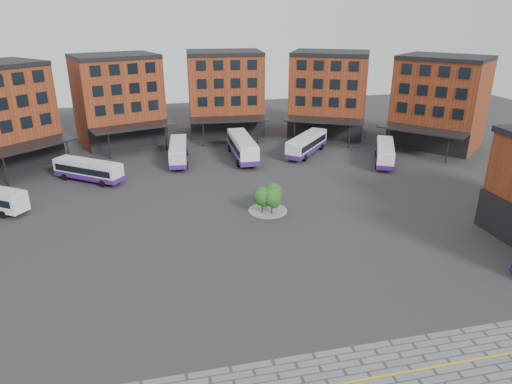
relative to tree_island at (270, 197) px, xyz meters
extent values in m
plane|color=#28282B|center=(-2.10, -11.60, -1.85)|extent=(160.00, 160.00, 0.00)
cube|color=gold|center=(-0.10, -25.60, -1.82)|extent=(26.00, 0.15, 0.02)
cube|color=black|center=(-30.30, 21.73, 0.15)|extent=(10.00, 9.07, 4.00)
cube|color=black|center=(-30.17, 21.58, 7.35)|extent=(8.60, 7.77, 8.00)
cube|color=black|center=(-28.73, 19.98, 2.15)|extent=(12.61, 11.97, 0.25)
cylinder|color=black|center=(-30.91, 15.60, 0.15)|extent=(0.20, 0.20, 4.00)
cylinder|color=black|center=(-24.14, 21.69, 0.15)|extent=(0.20, 0.20, 4.00)
cube|color=brown|center=(-17.40, 34.84, 5.15)|extent=(15.55, 13.69, 14.00)
cube|color=black|center=(-15.82, 30.26, 0.15)|extent=(12.45, 4.71, 4.00)
cube|color=black|center=(-17.40, 34.84, 12.45)|extent=(15.65, 13.97, 0.60)
cube|color=black|center=(-15.75, 30.07, 7.35)|extent=(10.87, 3.87, 8.00)
cube|color=black|center=(-15.05, 28.03, 2.15)|extent=(13.72, 8.39, 0.25)
cylinder|color=black|center=(-18.77, 24.85, 0.15)|extent=(0.20, 0.20, 4.00)
cylinder|color=black|center=(-10.17, 27.81, 0.15)|extent=(0.20, 0.20, 4.00)
cube|color=brown|center=(1.18, 37.29, 5.15)|extent=(13.67, 10.88, 14.00)
cube|color=black|center=(0.84, 32.45, 0.15)|extent=(13.00, 1.41, 4.00)
cube|color=black|center=(1.18, 37.29, 12.45)|extent=(13.69, 11.18, 0.60)
cube|color=black|center=(0.83, 32.25, 7.35)|extent=(11.42, 0.95, 8.00)
cube|color=black|center=(0.68, 30.11, 2.15)|extent=(13.28, 5.30, 0.25)
cylinder|color=black|center=(-3.99, 28.63, 0.15)|extent=(0.20, 0.20, 4.00)
cylinder|color=black|center=(5.09, 27.99, 0.15)|extent=(0.20, 0.20, 4.00)
cube|color=brown|center=(19.24, 32.28, 5.15)|extent=(16.12, 14.81, 14.00)
cube|color=black|center=(17.04, 27.96, 0.15)|extent=(11.81, 6.35, 4.00)
cube|color=black|center=(19.24, 32.28, 12.45)|extent=(16.26, 15.08, 0.60)
cube|color=black|center=(16.95, 27.78, 7.35)|extent=(10.26, 5.33, 8.00)
cube|color=black|center=(15.97, 25.86, 2.15)|extent=(13.58, 9.82, 0.25)
cylinder|color=black|center=(11.10, 26.33, 0.15)|extent=(0.20, 0.20, 4.00)
cylinder|color=black|center=(19.21, 22.20, 0.15)|extent=(0.20, 0.20, 4.00)
cube|color=brown|center=(33.91, 20.61, 5.15)|extent=(16.02, 16.39, 14.00)
cube|color=black|center=(30.19, 17.50, 0.15)|extent=(8.74, 10.28, 4.00)
cube|color=black|center=(33.91, 20.61, 12.45)|extent=(16.25, 16.58, 0.60)
cube|color=black|center=(30.04, 17.37, 7.35)|extent=(7.47, 8.86, 8.00)
cube|color=black|center=(28.39, 15.99, 2.15)|extent=(11.73, 12.79, 0.25)
cylinder|color=black|center=(24.09, 18.31, 0.15)|extent=(0.20, 0.20, 4.00)
cylinder|color=black|center=(29.94, 11.34, 0.15)|extent=(0.20, 0.20, 4.00)
cylinder|color=gray|center=(-0.10, 0.40, -1.79)|extent=(4.40, 4.40, 0.12)
cylinder|color=#332114|center=(-0.90, -0.20, -1.09)|extent=(0.14, 0.14, 1.50)
sphere|color=#21571D|center=(-0.90, -0.20, 0.26)|extent=(2.09, 2.09, 2.09)
sphere|color=#21571D|center=(-0.70, -0.35, -0.19)|extent=(1.46, 1.46, 1.46)
cylinder|color=#332114|center=(0.70, 1.00, -1.12)|extent=(0.14, 0.14, 1.46)
sphere|color=#21571D|center=(0.70, 1.00, 0.20)|extent=(2.03, 2.03, 2.03)
sphere|color=#21571D|center=(0.90, 0.85, -0.24)|extent=(1.42, 1.42, 1.42)
cylinder|color=#332114|center=(0.10, -0.60, -1.11)|extent=(0.14, 0.14, 1.48)
sphere|color=#21571D|center=(0.10, -0.60, 0.22)|extent=(2.18, 2.18, 2.18)
sphere|color=#21571D|center=(0.30, -0.75, -0.22)|extent=(1.53, 1.53, 1.53)
cylinder|color=black|center=(-28.78, 4.95, -1.40)|extent=(0.88, 0.71, 0.89)
cylinder|color=black|center=(-27.55, 6.79, -1.40)|extent=(0.88, 0.71, 0.89)
cube|color=silver|center=(-20.85, 15.22, -0.24)|extent=(9.34, 7.75, 2.22)
cube|color=black|center=(-20.85, 15.22, -0.08)|extent=(8.74, 7.33, 0.86)
cube|color=silver|center=(-20.85, 15.22, 0.91)|extent=(8.97, 7.44, 0.11)
cube|color=black|center=(-24.77, 18.13, -0.04)|extent=(1.24, 1.62, 1.00)
cube|color=#441B7B|center=(-20.85, 15.22, -1.03)|extent=(9.40, 7.81, 0.63)
cylinder|color=black|center=(-24.08, 16.22, -1.39)|extent=(0.89, 0.76, 0.91)
cylinder|color=black|center=(-22.74, 18.03, -1.39)|extent=(0.89, 0.76, 0.91)
cylinder|color=black|center=(-18.97, 12.42, -1.39)|extent=(0.89, 0.76, 0.91)
cylinder|color=black|center=(-17.62, 14.23, -1.39)|extent=(0.89, 0.76, 0.91)
cube|color=silver|center=(-8.66, 20.92, -0.15)|extent=(3.30, 10.68, 2.34)
cube|color=black|center=(-8.66, 20.92, 0.02)|extent=(3.29, 9.84, 0.91)
cube|color=silver|center=(-8.66, 20.92, 1.07)|extent=(3.17, 10.25, 0.11)
cube|color=black|center=(-8.20, 26.06, 0.06)|extent=(2.03, 0.30, 1.05)
cube|color=#441B7B|center=(-8.66, 20.92, -0.99)|extent=(3.34, 10.72, 0.67)
cylinder|color=black|center=(-9.55, 24.38, -1.37)|extent=(0.37, 0.98, 0.96)
cylinder|color=black|center=(-7.17, 24.17, -1.37)|extent=(0.37, 0.98, 0.96)
cylinder|color=black|center=(-10.14, 17.68, -1.37)|extent=(0.37, 0.98, 0.96)
cylinder|color=black|center=(-7.76, 17.47, -1.37)|extent=(0.37, 0.98, 0.96)
cube|color=white|center=(0.98, 20.49, 0.09)|extent=(2.85, 12.05, 2.68)
cube|color=black|center=(0.98, 20.49, 0.28)|extent=(2.90, 11.09, 1.04)
cube|color=silver|center=(0.98, 20.49, 1.49)|extent=(2.73, 11.56, 0.13)
cube|color=black|center=(1.03, 26.40, 0.34)|extent=(2.32, 0.14, 1.20)
cube|color=#441B7B|center=(0.98, 20.49, -0.86)|extent=(2.89, 12.09, 0.76)
cylinder|color=black|center=(-0.35, 24.35, -1.30)|extent=(0.34, 1.10, 1.09)
cylinder|color=black|center=(2.38, 24.32, -1.30)|extent=(0.34, 1.10, 1.09)
cylinder|color=black|center=(-0.43, 16.66, -1.30)|extent=(0.34, 1.10, 1.09)
cylinder|color=black|center=(2.30, 16.63, -1.30)|extent=(0.34, 1.10, 1.09)
cube|color=white|center=(11.28, 20.40, -0.08)|extent=(9.10, 9.88, 2.44)
cube|color=black|center=(11.28, 20.40, 0.10)|extent=(8.56, 9.26, 0.95)
cube|color=silver|center=(11.28, 20.40, 1.19)|extent=(8.73, 9.48, 0.12)
cube|color=black|center=(14.83, 24.44, 0.15)|extent=(1.67, 1.49, 1.10)
cube|color=#441B7B|center=(11.28, 20.40, -0.95)|extent=(9.15, 9.93, 0.70)
cylinder|color=black|center=(12.66, 23.85, -1.35)|extent=(0.88, 0.95, 1.00)
cylinder|color=black|center=(14.53, 22.21, -1.35)|extent=(0.88, 0.95, 1.00)
cylinder|color=black|center=(8.04, 18.58, -1.35)|extent=(0.88, 0.95, 1.00)
cylinder|color=black|center=(9.91, 16.94, -1.35)|extent=(0.88, 0.95, 1.00)
cube|color=white|center=(21.15, 13.64, -0.18)|extent=(6.69, 10.28, 2.30)
cube|color=black|center=(21.15, 13.64, -0.02)|extent=(6.38, 9.57, 0.89)
cube|color=silver|center=(21.15, 13.64, 1.01)|extent=(6.42, 9.87, 0.11)
cube|color=black|center=(23.40, 18.17, 0.03)|extent=(1.84, 0.99, 1.03)
cube|color=#441B7B|center=(21.15, 13.64, -1.00)|extent=(6.74, 10.34, 0.66)
cylinder|color=black|center=(21.57, 17.11, -1.38)|extent=(0.67, 0.97, 0.94)
cylinder|color=black|center=(23.67, 16.07, -1.38)|extent=(0.67, 0.97, 0.94)
cylinder|color=black|center=(18.63, 11.20, -1.38)|extent=(0.67, 0.97, 0.94)
cylinder|color=black|center=(20.73, 10.16, -1.38)|extent=(0.67, 0.97, 0.94)
camera|label=1|loc=(-11.91, -45.32, 19.27)|focal=32.00mm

